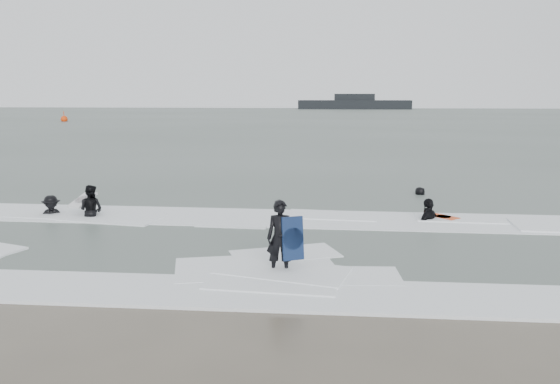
# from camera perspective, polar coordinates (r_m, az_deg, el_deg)

# --- Properties ---
(ground) EXTENTS (320.00, 320.00, 0.00)m
(ground) POSITION_cam_1_polar(r_m,az_deg,el_deg) (11.67, -2.62, -9.63)
(ground) COLOR brown
(ground) RESTS_ON ground
(sea) EXTENTS (320.00, 320.00, 0.00)m
(sea) POSITION_cam_1_polar(r_m,az_deg,el_deg) (90.95, 5.02, 7.58)
(sea) COLOR #47544C
(sea) RESTS_ON ground
(surfer_centre) EXTENTS (0.65, 0.46, 1.70)m
(surfer_centre) POSITION_cam_1_polar(r_m,az_deg,el_deg) (12.31, 0.05, -8.55)
(surfer_centre) COLOR black
(surfer_centre) RESTS_ON ground
(surfer_wading) EXTENTS (0.89, 0.75, 1.65)m
(surfer_wading) POSITION_cam_1_polar(r_m,az_deg,el_deg) (18.71, -19.08, -2.62)
(surfer_wading) COLOR black
(surfer_wading) RESTS_ON ground
(surfer_breaker) EXTENTS (1.16, 0.99, 1.56)m
(surfer_breaker) POSITION_cam_1_polar(r_m,az_deg,el_deg) (19.45, -22.74, -2.39)
(surfer_breaker) COLOR black
(surfer_breaker) RESTS_ON ground
(surfer_right_near) EXTENTS (1.06, 1.17, 1.91)m
(surfer_right_near) POSITION_cam_1_polar(r_m,az_deg,el_deg) (17.80, 15.23, -3.05)
(surfer_right_near) COLOR black
(surfer_right_near) RESTS_ON ground
(surfer_right_far) EXTENTS (0.84, 0.67, 1.50)m
(surfer_right_far) POSITION_cam_1_polar(r_m,az_deg,el_deg) (22.35, 14.40, -0.38)
(surfer_right_far) COLOR black
(surfer_right_far) RESTS_ON ground
(surf_foam) EXTENTS (30.03, 9.06, 0.09)m
(surf_foam) POSITION_cam_1_polar(r_m,az_deg,el_deg) (15.16, -0.52, -4.80)
(surf_foam) COLOR white
(surf_foam) RESTS_ON ground
(bodyboards) EXTENTS (12.56, 6.56, 1.25)m
(bodyboards) POSITION_cam_1_polar(r_m,az_deg,el_deg) (15.77, -1.25, -2.50)
(bodyboards) COLOR #0D1C3F
(bodyboards) RESTS_ON ground
(buoy) EXTENTS (1.00, 1.00, 1.65)m
(buoy) POSITION_cam_1_polar(r_m,az_deg,el_deg) (89.05, -21.62, 7.10)
(buoy) COLOR red
(buoy) RESTS_ON ground
(vessel_horizon) EXTENTS (32.00, 5.71, 4.34)m
(vessel_horizon) POSITION_cam_1_polar(r_m,az_deg,el_deg) (160.05, 7.77, 9.14)
(vessel_horizon) COLOR black
(vessel_horizon) RESTS_ON ground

